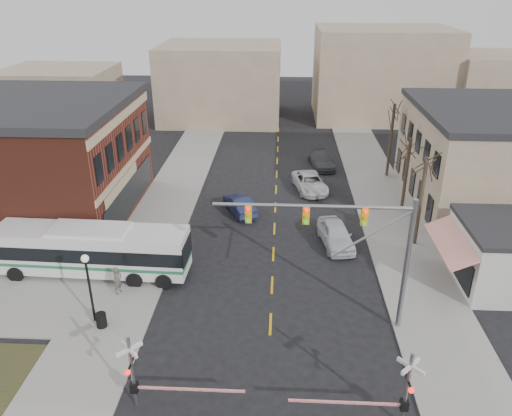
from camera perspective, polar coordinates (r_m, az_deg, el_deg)
The scene contains 18 objects.
ground at distance 27.99m, azimuth 1.55°, elevation -15.65°, with size 160.00×160.00×0.00m, color black.
sidewalk_west at distance 46.14m, azimuth -9.62°, elevation 1.43°, with size 5.00×60.00×0.12m, color gray.
sidewalk_east at distance 45.98m, azimuth 14.19°, elevation 0.91°, with size 5.00×60.00×0.12m, color gray.
tree_east_a at distance 37.74m, azimuth 18.29°, elevation 0.68°, with size 0.28×0.28×6.75m.
tree_east_b at distance 43.27m, azimuth 16.77°, elevation 3.67°, with size 0.28×0.28×6.30m.
tree_east_c at distance 50.55m, azimuth 15.13°, elevation 7.44°, with size 0.28×0.28×7.20m.
transit_bus at distance 34.73m, azimuth -18.25°, elevation -4.53°, with size 12.85×3.24×3.29m.
traffic_signal_mast at distance 26.78m, azimuth 11.30°, elevation -3.28°, with size 10.50×0.30×8.00m.
rr_crossing_west at distance 24.26m, azimuth -12.93°, elevation -17.90°, with size 5.60×1.36×4.00m.
rr_crossing_east at distance 23.78m, azimuth 15.78°, elevation -19.35°, with size 5.60×1.36×4.00m.
street_lamp at distance 29.33m, azimuth -18.69°, elevation -7.23°, with size 0.44×0.44×4.37m.
trash_bin at distance 30.23m, azimuth -17.26°, elevation -12.13°, with size 0.60×0.60×0.85m, color black.
car_a at distance 37.42m, azimuth 9.10°, elevation -3.01°, with size 2.03×5.06×1.72m, color silver.
car_b at distance 42.04m, azimuth -1.90°, elevation 0.40°, with size 1.57×4.50×1.48m, color #1C2147.
car_c at distance 46.75m, azimuth 6.17°, elevation 2.90°, with size 2.52×5.47×1.52m, color silver.
car_d at distance 52.81m, azimuth 7.51°, elevation 5.41°, with size 2.02×4.96×1.44m, color #46484C.
pedestrian_near at distance 32.49m, azimuth -15.54°, elevation -7.98°, with size 0.67×0.44×1.84m, color #564D44.
pedestrian_far at distance 35.92m, azimuth -13.20°, elevation -4.51°, with size 0.79×0.62×1.63m, color #384863.
Camera 1 is at (0.39, -21.24, 18.23)m, focal length 35.00 mm.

